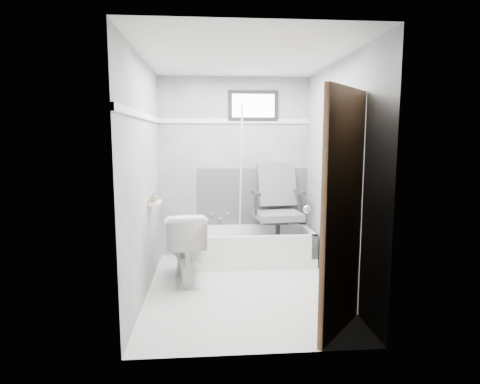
{
  "coord_description": "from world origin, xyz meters",
  "views": [
    {
      "loc": [
        -0.35,
        -4.09,
        1.62
      ],
      "look_at": [
        0.0,
        0.35,
        1.0
      ],
      "focal_mm": 30.0,
      "sensor_mm": 36.0,
      "label": 1
    }
  ],
  "objects": [
    {
      "name": "wall_front",
      "position": [
        0.0,
        -1.3,
        1.2
      ],
      "size": [
        2.0,
        0.02,
        2.4
      ],
      "primitive_type": "cube",
      "color": "slate",
      "rests_on": "floor"
    },
    {
      "name": "office_chair",
      "position": [
        0.54,
        0.95,
        0.7
      ],
      "size": [
        0.73,
        0.73,
        1.16
      ],
      "primitive_type": null,
      "rotation": [
        0.0,
        0.0,
        0.11
      ],
      "color": "slate",
      "rests_on": "bathtub"
    },
    {
      "name": "soap_bottle_a",
      "position": [
        -0.94,
        0.21,
        0.97
      ],
      "size": [
        0.07,
        0.07,
        0.12
      ],
      "primitive_type": "imported",
      "rotation": [
        0.0,
        0.0,
        -0.37
      ],
      "color": "#9F784F",
      "rests_on": "shelf"
    },
    {
      "name": "door",
      "position": [
        0.98,
        -1.28,
        1.0
      ],
      "size": [
        0.78,
        0.78,
        2.0
      ],
      "primitive_type": null,
      "color": "#52361E",
      "rests_on": "floor"
    },
    {
      "name": "soap_bottle_b",
      "position": [
        -0.94,
        0.35,
        0.96
      ],
      "size": [
        0.1,
        0.1,
        0.09
      ],
      "primitive_type": "imported",
      "rotation": [
        0.0,
        0.0,
        0.42
      ],
      "color": "slate",
      "rests_on": "shelf"
    },
    {
      "name": "trim_back",
      "position": [
        0.0,
        1.29,
        1.82
      ],
      "size": [
        2.0,
        0.02,
        0.06
      ],
      "primitive_type": "cube",
      "color": "white",
      "rests_on": "wall_back"
    },
    {
      "name": "wall_back",
      "position": [
        0.0,
        1.3,
        1.2
      ],
      "size": [
        2.0,
        0.02,
        2.4
      ],
      "primitive_type": "cube",
      "color": "slate",
      "rests_on": "floor"
    },
    {
      "name": "floor",
      "position": [
        0.0,
        0.0,
        0.0
      ],
      "size": [
        2.6,
        2.6,
        0.0
      ],
      "primitive_type": "plane",
      "color": "white",
      "rests_on": "ground"
    },
    {
      "name": "pole",
      "position": [
        0.07,
        1.06,
        1.05
      ],
      "size": [
        0.02,
        0.47,
        1.9
      ],
      "primitive_type": "cylinder",
      "rotation": [
        0.23,
        0.0,
        0.0
      ],
      "color": "white",
      "rests_on": "bathtub"
    },
    {
      "name": "backerboard",
      "position": [
        0.25,
        1.29,
        0.8
      ],
      "size": [
        1.5,
        0.02,
        0.78
      ],
      "primitive_type": "cube",
      "color": "#4C4C4F",
      "rests_on": "wall_back"
    },
    {
      "name": "faucet",
      "position": [
        -0.2,
        1.27,
        0.55
      ],
      "size": [
        0.26,
        0.1,
        0.16
      ],
      "primitive_type": null,
      "color": "silver",
      "rests_on": "wall_back"
    },
    {
      "name": "trim_left",
      "position": [
        -0.99,
        0.0,
        1.82
      ],
      "size": [
        0.02,
        2.6,
        0.06
      ],
      "primitive_type": "cube",
      "color": "white",
      "rests_on": "wall_left"
    },
    {
      "name": "window",
      "position": [
        0.25,
        1.29,
        2.02
      ],
      "size": [
        0.66,
        0.04,
        0.4
      ],
      "primitive_type": null,
      "color": "black",
      "rests_on": "wall_back"
    },
    {
      "name": "wall_right",
      "position": [
        1.0,
        0.0,
        1.2
      ],
      "size": [
        0.02,
        2.6,
        2.4
      ],
      "primitive_type": "cube",
      "color": "slate",
      "rests_on": "floor"
    },
    {
      "name": "bathtub",
      "position": [
        0.23,
        0.93,
        0.21
      ],
      "size": [
        1.5,
        0.7,
        0.42
      ],
      "primitive_type": null,
      "color": "white",
      "rests_on": "floor"
    },
    {
      "name": "toilet",
      "position": [
        -0.62,
        0.32,
        0.39
      ],
      "size": [
        0.53,
        0.84,
        0.78
      ],
      "primitive_type": "imported",
      "rotation": [
        0.0,
        0.0,
        3.25
      ],
      "color": "white",
      "rests_on": "floor"
    },
    {
      "name": "shelf",
      "position": [
        -0.93,
        0.29,
        0.9
      ],
      "size": [
        0.1,
        0.32,
        0.02
      ],
      "primitive_type": "cube",
      "color": "white",
      "rests_on": "wall_left"
    },
    {
      "name": "wall_left",
      "position": [
        -1.0,
        0.0,
        1.2
      ],
      "size": [
        0.02,
        2.6,
        2.4
      ],
      "primitive_type": "cube",
      "color": "slate",
      "rests_on": "floor"
    },
    {
      "name": "ceiling",
      "position": [
        0.0,
        0.0,
        2.4
      ],
      "size": [
        2.6,
        2.6,
        0.0
      ],
      "primitive_type": "plane",
      "rotation": [
        3.14,
        0.0,
        0.0
      ],
      "color": "silver",
      "rests_on": "floor"
    }
  ]
}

